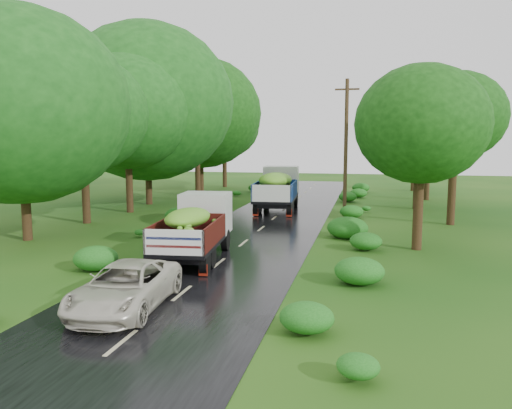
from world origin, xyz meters
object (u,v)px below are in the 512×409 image
(truck_near, at_px, (196,224))
(car, at_px, (125,287))
(utility_pole, at_px, (346,147))
(truck_far, at_px, (278,186))

(truck_near, height_order, car, truck_near)
(truck_near, xyz_separation_m, utility_pole, (5.39, 13.06, 3.02))
(car, bearing_deg, truck_far, 84.39)
(car, bearing_deg, truck_near, 87.01)
(truck_near, relative_size, utility_pole, 0.72)
(car, relative_size, utility_pole, 0.54)
(car, height_order, utility_pole, utility_pole)
(truck_far, distance_m, car, 21.32)
(truck_near, xyz_separation_m, car, (0.11, -6.38, -0.76))
(truck_far, bearing_deg, truck_near, -96.52)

